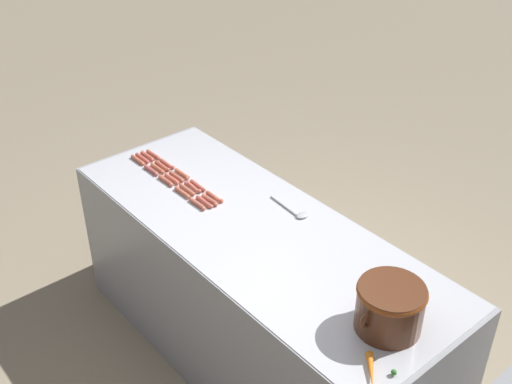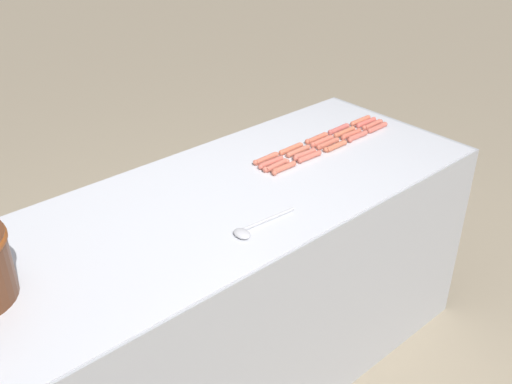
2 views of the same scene
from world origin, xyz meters
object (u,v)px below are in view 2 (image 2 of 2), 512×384
hot_dog_3 (310,157)px  hot_dog_14 (271,162)px  hot_dog_8 (304,154)px  hot_dog_9 (276,165)px  serving_spoon (251,229)px  hot_dog_11 (345,132)px  hot_dog_18 (291,149)px  hot_dog_2 (336,146)px  hot_dog_19 (266,159)px  hot_dog_10 (366,122)px  hot_dog_17 (317,138)px  hot_dog_6 (351,134)px  hot_dog_12 (322,141)px  hot_dog_7 (328,143)px  hot_dog_5 (372,125)px  hot_dog_0 (377,128)px  hot_dog_1 (358,136)px  hot_dog_16 (339,129)px  hot_dog_15 (360,121)px  hot_dog_4 (284,168)px  hot_dog_13 (298,151)px

hot_dog_3 → hot_dog_14: (0.07, 0.16, 0.00)m
hot_dog_8 → hot_dog_9: (0.00, 0.16, 0.00)m
serving_spoon → hot_dog_3: bearing=-65.7°
hot_dog_11 → hot_dog_18: same height
hot_dog_2 → hot_dog_19: size_ratio=1.00×
hot_dog_2 → serving_spoon: 0.73m
hot_dog_10 → hot_dog_17: (0.03, 0.30, 0.00)m
hot_dog_2 → hot_dog_18: bearing=55.6°
hot_dog_6 → hot_dog_11: same height
hot_dog_11 → hot_dog_3: bearing=102.8°
hot_dog_9 → hot_dog_12: (0.03, -0.31, 0.00)m
hot_dog_2 → hot_dog_14: (0.07, 0.31, 0.00)m
hot_dog_17 → hot_dog_10: bearing=-96.4°
hot_dog_12 → hot_dog_7: bearing=-177.9°
hot_dog_5 → hot_dog_17: (0.07, 0.30, 0.00)m
hot_dog_0 → hot_dog_8: same height
hot_dog_10 → hot_dog_11: size_ratio=1.00×
hot_dog_6 → hot_dog_9: (0.00, 0.47, 0.00)m
hot_dog_5 → hot_dog_19: size_ratio=1.00×
hot_dog_12 → hot_dog_17: (0.04, -0.00, 0.00)m
hot_dog_18 → hot_dog_9: bearing=114.6°
hot_dog_9 → hot_dog_10: same height
hot_dog_17 → hot_dog_7: bearing=177.2°
hot_dog_5 → hot_dog_9: size_ratio=1.00×
hot_dog_1 → hot_dog_8: 0.31m
hot_dog_7 → hot_dog_17: size_ratio=1.00×
hot_dog_14 → hot_dog_16: size_ratio=1.00×
hot_dog_14 → hot_dog_15: same height
hot_dog_6 → hot_dog_15: (0.07, -0.15, 0.00)m
hot_dog_2 → hot_dog_11: (0.07, -0.14, 0.00)m
hot_dog_8 → hot_dog_0: bearing=-94.0°
hot_dog_14 → hot_dog_9: bearing=175.3°
hot_dog_1 → hot_dog_15: (0.11, -0.15, 0.00)m
hot_dog_4 → hot_dog_9: bearing=12.5°
hot_dog_2 → hot_dog_18: 0.20m
hot_dog_11 → hot_dog_13: bearing=89.8°
hot_dog_7 → hot_dog_11: same height
hot_dog_15 → hot_dog_5: bearing=-177.1°
hot_dog_2 → hot_dog_8: bearing=76.7°
hot_dog_16 → hot_dog_18: same height
hot_dog_0 → hot_dog_9: bearing=86.7°
hot_dog_0 → hot_dog_9: size_ratio=1.00×
hot_dog_1 → hot_dog_17: (0.11, 0.15, 0.00)m
hot_dog_6 → hot_dog_13: (0.04, 0.30, 0.00)m
hot_dog_9 → hot_dog_18: 0.17m
hot_dog_8 → hot_dog_14: bearing=76.7°
hot_dog_16 → hot_dog_19: (0.00, 0.45, 0.00)m
hot_dog_0 → hot_dog_11: (0.07, 0.15, 0.00)m
hot_dog_16 → hot_dog_12: bearing=104.0°
hot_dog_15 → hot_dog_17: 0.30m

